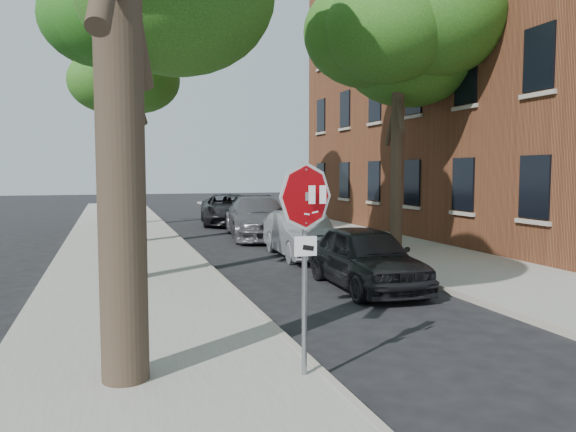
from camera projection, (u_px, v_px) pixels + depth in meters
name	position (u px, v px, depth m)	size (l,w,h in m)	color
ground	(356.00, 378.00, 7.13)	(120.00, 120.00, 0.00)	black
sidewalk_left	(125.00, 252.00, 17.76)	(4.00, 55.00, 0.12)	gray
sidewalk_right	(369.00, 242.00, 20.34)	(4.00, 55.00, 0.12)	gray
curb_left	(190.00, 249.00, 18.39)	(0.12, 55.00, 0.13)	#9E9384
curb_right	(316.00, 244.00, 19.72)	(0.12, 55.00, 0.13)	#9E9384
apartment_building	(520.00, 54.00, 24.06)	(12.20, 20.20, 15.30)	brown
stop_sign	(305.00, 227.00, 6.74)	(0.76, 0.34, 2.61)	gray
tree_mid_b	(120.00, 14.00, 19.17)	(5.88, 5.46, 10.36)	black
tree_far	(111.00, 71.00, 25.78)	(5.29, 4.91, 9.33)	black
tree_right	(397.00, 28.00, 17.97)	(5.29, 4.91, 9.33)	black
car_a	(365.00, 257.00, 12.55)	(1.66, 4.14, 1.41)	black
car_b	(301.00, 234.00, 17.08)	(1.47, 4.22, 1.39)	gray
car_c	(258.00, 217.00, 22.02)	(2.28, 5.61, 1.63)	#505055
car_d	(228.00, 209.00, 27.55)	(2.50, 5.42, 1.51)	black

